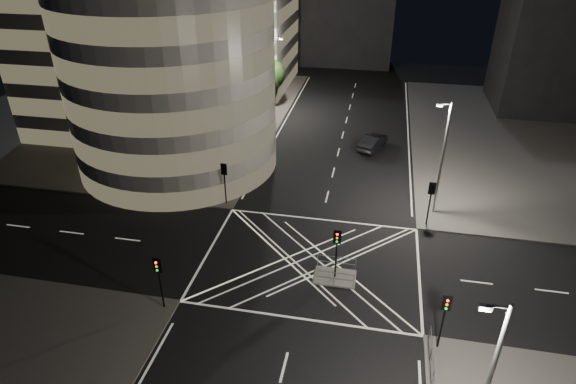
% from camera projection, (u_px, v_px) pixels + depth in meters
% --- Properties ---
extents(ground, '(120.00, 120.00, 0.00)m').
position_uv_depth(ground, '(311.00, 262.00, 36.36)').
color(ground, black).
rests_on(ground, ground).
extents(sidewalk_far_left, '(42.00, 42.00, 0.15)m').
position_uv_depth(sidewalk_far_left, '(127.00, 112.00, 64.22)').
color(sidewalk_far_left, '#54514F').
rests_on(sidewalk_far_left, ground).
extents(central_island, '(3.00, 2.00, 0.15)m').
position_uv_depth(central_island, '(335.00, 277.00, 34.70)').
color(central_island, slate).
rests_on(central_island, ground).
extents(office_tower_curved, '(30.00, 29.00, 27.20)m').
position_uv_depth(office_tower_curved, '(143.00, 29.00, 49.55)').
color(office_tower_curved, gray).
rests_on(office_tower_curved, sidewalk_far_left).
extents(office_block_rear, '(24.00, 16.00, 22.00)m').
position_uv_depth(office_block_rear, '(208.00, 8.00, 70.33)').
color(office_block_rear, gray).
rests_on(office_block_rear, sidewalk_far_left).
extents(building_right_far, '(14.00, 12.00, 15.00)m').
position_uv_depth(building_right_far, '(558.00, 51.00, 62.25)').
color(building_right_far, black).
rests_on(building_right_far, sidewalk_far_right).
extents(building_far_end, '(18.00, 8.00, 18.00)m').
position_uv_depth(building_far_end, '(341.00, 10.00, 81.99)').
color(building_far_end, black).
rests_on(building_far_end, ground).
extents(tree_a, '(4.19, 4.19, 6.73)m').
position_uv_depth(tree_a, '(213.00, 148.00, 43.59)').
color(tree_a, black).
rests_on(tree_a, sidewalk_far_left).
extents(tree_b, '(4.14, 4.14, 7.22)m').
position_uv_depth(tree_b, '(232.00, 119.00, 48.44)').
color(tree_b, black).
rests_on(tree_b, sidewalk_far_left).
extents(tree_c, '(3.86, 3.86, 6.88)m').
position_uv_depth(tree_c, '(248.00, 102.00, 53.65)').
color(tree_c, black).
rests_on(tree_c, sidewalk_far_left).
extents(tree_d, '(4.26, 4.26, 6.91)m').
position_uv_depth(tree_d, '(261.00, 87.00, 58.86)').
color(tree_d, black).
rests_on(tree_d, sidewalk_far_left).
extents(tree_e, '(3.46, 3.46, 6.36)m').
position_uv_depth(tree_e, '(272.00, 75.00, 64.02)').
color(tree_e, black).
rests_on(tree_e, sidewalk_far_left).
extents(traffic_signal_fl, '(0.55, 0.22, 4.00)m').
position_uv_depth(traffic_signal_fl, '(224.00, 176.00, 42.19)').
color(traffic_signal_fl, black).
rests_on(traffic_signal_fl, sidewalk_far_left).
extents(traffic_signal_nl, '(0.55, 0.22, 4.00)m').
position_uv_depth(traffic_signal_nl, '(159.00, 274.00, 30.61)').
color(traffic_signal_nl, black).
rests_on(traffic_signal_nl, sidewalk_near_left).
extents(traffic_signal_fr, '(0.55, 0.22, 4.00)m').
position_uv_depth(traffic_signal_fr, '(431.00, 196.00, 39.22)').
color(traffic_signal_fr, black).
rests_on(traffic_signal_fr, sidewalk_far_right).
extents(traffic_signal_nr, '(0.55, 0.22, 4.00)m').
position_uv_depth(traffic_signal_nr, '(445.00, 312.00, 27.63)').
color(traffic_signal_nr, black).
rests_on(traffic_signal_nr, sidewalk_near_right).
extents(traffic_signal_island, '(0.55, 0.22, 4.00)m').
position_uv_depth(traffic_signal_island, '(337.00, 245.00, 33.30)').
color(traffic_signal_island, black).
rests_on(traffic_signal_island, central_island).
extents(street_lamp_left_near, '(1.25, 0.25, 10.00)m').
position_uv_depth(street_lamp_left_near, '(233.00, 126.00, 45.43)').
color(street_lamp_left_near, slate).
rests_on(street_lamp_left_near, sidewalk_far_left).
extents(street_lamp_left_far, '(1.25, 0.25, 10.00)m').
position_uv_depth(street_lamp_left_far, '(275.00, 73.00, 60.77)').
color(street_lamp_left_far, slate).
rests_on(street_lamp_left_far, sidewalk_far_left).
extents(street_lamp_right_far, '(1.25, 0.25, 10.00)m').
position_uv_depth(street_lamp_right_far, '(442.00, 156.00, 39.68)').
color(street_lamp_right_far, slate).
rests_on(street_lamp_right_far, sidewalk_far_right).
extents(railing_island_south, '(2.80, 0.06, 1.10)m').
position_uv_depth(railing_island_south, '(334.00, 278.00, 33.63)').
color(railing_island_south, slate).
rests_on(railing_island_south, central_island).
extents(railing_island_north, '(2.80, 0.06, 1.10)m').
position_uv_depth(railing_island_north, '(337.00, 263.00, 35.16)').
color(railing_island_north, slate).
rests_on(railing_island_north, central_island).
extents(sedan, '(3.39, 5.30, 1.65)m').
position_uv_depth(sedan, '(373.00, 142.00, 53.79)').
color(sedan, black).
rests_on(sedan, ground).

